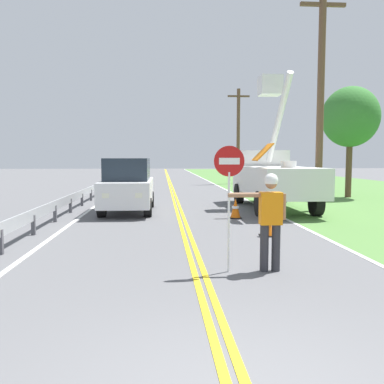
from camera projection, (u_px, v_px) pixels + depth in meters
grass_verge_right at (370, 194)px, 24.06m from camera, size 16.00×110.00×0.01m
centerline_yellow_left at (172, 195)px, 23.20m from camera, size 0.11×110.00×0.01m
centerline_yellow_right at (175, 195)px, 23.21m from camera, size 0.11×110.00×0.01m
edge_line_right at (236, 195)px, 23.47m from camera, size 0.12×110.00×0.01m
edge_line_left at (110, 196)px, 22.94m from camera, size 0.12×110.00×0.01m
flagger_worker at (270, 216)px, 7.52m from camera, size 1.09×0.25×1.83m
stop_sign_paddle at (229, 180)px, 7.42m from camera, size 0.56×0.04×2.33m
utility_bucket_truck at (271, 174)px, 17.24m from camera, size 2.68×6.82×5.58m
oncoming_suv_nearest at (128, 185)px, 15.94m from camera, size 1.94×4.62×2.10m
utility_pole_near at (321, 97)px, 16.03m from camera, size 1.80×0.28×8.64m
utility_pole_mid at (238, 134)px, 33.58m from camera, size 1.80×0.28×7.77m
traffic_cone_lead at (268, 224)px, 10.99m from camera, size 0.40×0.40×0.70m
traffic_cone_mid at (235, 209)px, 14.29m from camera, size 0.40×0.40×0.70m
guardrail_left_shoulder at (87, 192)px, 19.08m from camera, size 0.10×32.00×0.71m
roadside_tree_verge at (350, 117)px, 21.65m from camera, size 3.00×3.00×5.90m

